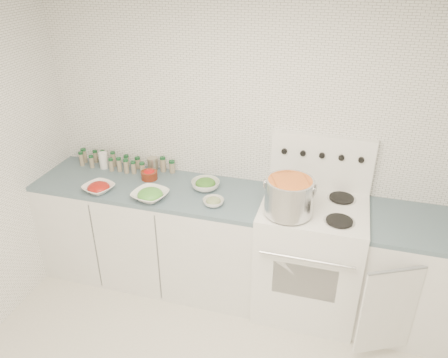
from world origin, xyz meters
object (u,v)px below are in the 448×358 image
Objects in this scene: bowl_tomato at (99,188)px; bowl_snowpea at (150,195)px; stove at (309,254)px; stock_pot at (289,195)px.

bowl_snowpea reaches higher than bowl_tomato.
stove reaches higher than bowl_snowpea.
stock_pot is 1.25× the size of bowl_tomato.
stove is at bearing 6.83° from bowl_tomato.
bowl_snowpea is at bearing -178.56° from stock_pot.
stove is 3.84× the size of stock_pot.
bowl_tomato is at bearing -173.17° from stove.
stock_pot reaches higher than bowl_snowpea.
stock_pot is at bearing -135.63° from stove.
stock_pot is 1.04m from bowl_snowpea.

